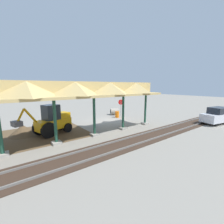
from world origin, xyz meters
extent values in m
plane|color=gray|center=(0.00, 0.00, 0.00)|extent=(120.00, 120.00, 0.00)
cube|color=brown|center=(8.50, 0.63, 0.00)|extent=(8.46, 7.00, 0.01)
cube|color=#9E998E|center=(-2.49, 4.05, 0.10)|extent=(0.70, 0.70, 0.20)
cylinder|color=#1E4C38|center=(-2.49, 4.05, 1.80)|extent=(0.24, 0.24, 3.60)
cube|color=#9E998E|center=(0.97, 4.05, 0.10)|extent=(0.70, 0.70, 0.20)
cylinder|color=#1E4C38|center=(0.97, 4.05, 1.80)|extent=(0.24, 0.24, 3.60)
cube|color=#9E998E|center=(4.43, 4.05, 0.10)|extent=(0.70, 0.70, 0.20)
cylinder|color=#1E4C38|center=(4.43, 4.05, 1.80)|extent=(0.24, 0.24, 3.60)
cube|color=#9E998E|center=(7.89, 4.05, 0.10)|extent=(0.70, 0.70, 0.20)
cylinder|color=#1E4C38|center=(7.89, 4.05, 1.80)|extent=(0.24, 0.24, 3.60)
cube|color=#9E998E|center=(11.34, 4.05, 0.10)|extent=(0.70, 0.70, 0.20)
cube|color=tan|center=(6.16, 4.05, 3.70)|extent=(18.49, 3.20, 0.20)
cube|color=tan|center=(6.16, 4.05, 4.35)|extent=(18.49, 0.20, 1.10)
pyramid|color=tan|center=(-0.76, 4.05, 4.35)|extent=(3.11, 3.20, 1.10)
pyramid|color=tan|center=(2.70, 4.05, 4.35)|extent=(3.11, 3.20, 1.10)
pyramid|color=tan|center=(6.16, 4.05, 4.35)|extent=(3.11, 3.20, 1.10)
pyramid|color=tan|center=(9.61, 4.05, 4.35)|extent=(3.11, 3.20, 1.10)
cube|color=slate|center=(0.00, 6.57, 0.07)|extent=(60.00, 0.08, 0.15)
cube|color=slate|center=(0.00, 8.00, 0.07)|extent=(60.00, 0.08, 0.15)
cube|color=#38281E|center=(0.00, 7.29, 0.01)|extent=(60.00, 2.58, 0.03)
cylinder|color=gray|center=(-3.22, -1.31, 1.16)|extent=(0.06, 0.06, 2.32)
cylinder|color=red|center=(-3.22, -1.31, 2.13)|extent=(0.71, 0.33, 0.76)
cube|color=orange|center=(7.27, 1.25, 0.97)|extent=(3.44, 2.20, 0.90)
cube|color=#1E262D|center=(7.46, 1.31, 2.12)|extent=(1.59, 1.51, 1.40)
cube|color=orange|center=(6.29, 0.94, 1.67)|extent=(1.43, 1.39, 0.50)
cylinder|color=black|center=(8.40, 0.86, 0.70)|extent=(1.43, 0.71, 1.40)
cylinder|color=black|center=(7.97, 2.22, 0.70)|extent=(1.43, 0.71, 1.40)
cylinder|color=black|center=(6.42, 0.30, 0.45)|extent=(0.95, 0.56, 0.90)
cylinder|color=black|center=(6.03, 1.54, 0.45)|extent=(0.95, 0.56, 0.90)
cylinder|color=orange|center=(9.23, 1.87, 2.08)|extent=(1.07, 0.49, 1.41)
cylinder|color=orange|center=(9.97, 2.10, 2.19)|extent=(0.78, 0.38, 1.17)
cube|color=#47474C|center=(10.27, 2.20, 1.64)|extent=(0.81, 0.94, 0.40)
cone|color=brown|center=(9.73, 0.01, 0.00)|extent=(4.93, 4.93, 1.99)
cylinder|color=#9E9384|center=(-3.24, -2.89, 0.50)|extent=(1.53, 1.42, 1.00)
cylinder|color=black|center=(-2.69, -3.15, 0.50)|extent=(0.29, 0.60, 0.65)
cube|color=silver|center=(-9.72, 9.07, 0.77)|extent=(4.45, 2.51, 0.95)
cube|color=#1E232B|center=(-9.93, 9.11, 1.61)|extent=(2.60, 1.95, 0.73)
cylinder|color=black|center=(-8.22, 9.53, 0.30)|extent=(0.63, 0.31, 0.60)
cylinder|color=black|center=(-8.50, 8.08, 0.30)|extent=(0.63, 0.31, 0.60)
cylinder|color=black|center=(-11.22, 8.60, 0.30)|extent=(0.63, 0.31, 0.60)
cylinder|color=orange|center=(-2.22, -0.93, 0.45)|extent=(0.56, 0.56, 0.90)
camera|label=1|loc=(11.07, 15.66, 4.55)|focal=24.00mm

